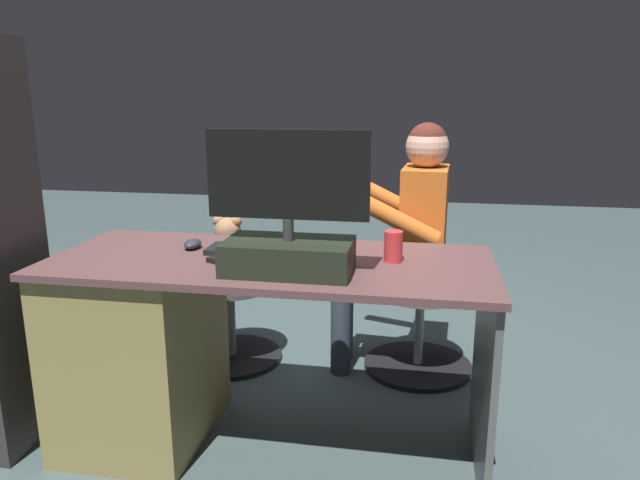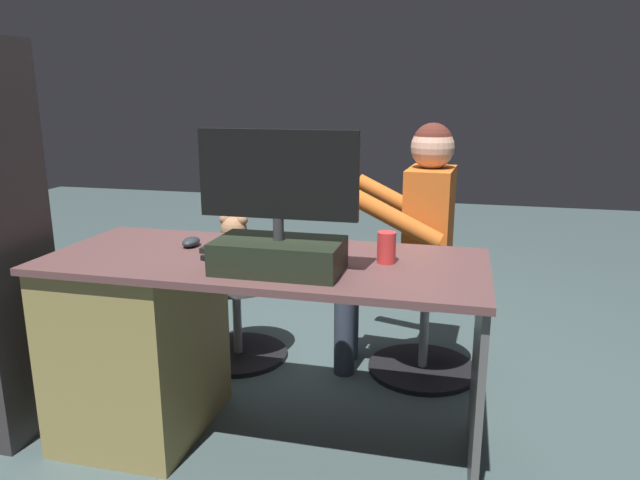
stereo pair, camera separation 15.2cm
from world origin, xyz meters
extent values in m
plane|color=#3E4F50|center=(0.00, 0.00, 0.00)|extent=(10.00, 10.00, 0.00)
cube|color=brown|center=(0.00, 0.39, 0.73)|extent=(1.58, 0.66, 0.03)
cube|color=olive|center=(0.53, 0.39, 0.36)|extent=(0.51, 0.60, 0.72)
cube|color=#535452|center=(-0.77, 0.39, 0.36)|extent=(0.02, 0.59, 0.72)
cube|color=black|center=(-0.10, 0.53, 0.80)|extent=(0.42, 0.24, 0.11)
cylinder|color=#333338|center=(-0.10, 0.53, 0.89)|extent=(0.04, 0.04, 0.07)
cube|color=black|center=(-0.10, 0.53, 1.07)|extent=(0.53, 0.02, 0.29)
cube|color=black|center=(-0.10, 0.51, 1.07)|extent=(0.49, 0.00, 0.26)
cube|color=black|center=(0.04, 0.32, 0.76)|extent=(0.42, 0.14, 0.02)
ellipsoid|color=#242B30|center=(0.32, 0.30, 0.77)|extent=(0.06, 0.10, 0.04)
cylinder|color=red|center=(-0.44, 0.34, 0.80)|extent=(0.07, 0.07, 0.11)
cube|color=black|center=(0.16, 0.41, 0.76)|extent=(0.10, 0.15, 0.02)
cube|color=beige|center=(-0.04, 0.36, 0.76)|extent=(0.28, 0.34, 0.02)
cylinder|color=black|center=(0.40, -0.31, 0.01)|extent=(0.50, 0.50, 0.03)
cylinder|color=gray|center=(0.40, -0.31, 0.20)|extent=(0.04, 0.04, 0.36)
cylinder|color=#494848|center=(0.40, -0.31, 0.41)|extent=(0.41, 0.41, 0.06)
ellipsoid|color=#996C4A|center=(0.40, -0.31, 0.53)|extent=(0.17, 0.14, 0.18)
sphere|color=#996C4A|center=(0.40, -0.31, 0.67)|extent=(0.13, 0.13, 0.13)
sphere|color=beige|center=(0.40, -0.36, 0.66)|extent=(0.05, 0.05, 0.05)
sphere|color=#996C4A|center=(0.35, -0.31, 0.72)|extent=(0.05, 0.05, 0.05)
sphere|color=#996C4A|center=(0.44, -0.31, 0.72)|extent=(0.05, 0.05, 0.05)
cylinder|color=#996C4A|center=(0.31, -0.34, 0.57)|extent=(0.05, 0.13, 0.09)
cylinder|color=#996C4A|center=(0.48, -0.34, 0.57)|extent=(0.05, 0.13, 0.09)
cylinder|color=#996C4A|center=(0.35, -0.40, 0.47)|extent=(0.06, 0.11, 0.06)
cylinder|color=#996C4A|center=(0.44, -0.40, 0.47)|extent=(0.06, 0.11, 0.06)
cylinder|color=black|center=(-0.54, -0.37, 0.01)|extent=(0.53, 0.53, 0.03)
cylinder|color=gray|center=(-0.54, -0.37, 0.20)|extent=(0.04, 0.04, 0.36)
cylinder|color=#574E4D|center=(-0.54, -0.37, 0.41)|extent=(0.41, 0.41, 0.06)
cube|color=#CB5F21|center=(-0.54, -0.37, 0.72)|extent=(0.22, 0.33, 0.55)
sphere|color=tan|center=(-0.54, -0.37, 1.09)|extent=(0.19, 0.19, 0.19)
sphere|color=#50221B|center=(-0.54, -0.37, 1.11)|extent=(0.18, 0.18, 0.18)
cylinder|color=#CB5F21|center=(-0.40, -0.16, 0.80)|extent=(0.44, 0.10, 0.25)
cylinder|color=#CB5F21|center=(-0.37, -0.56, 0.80)|extent=(0.44, 0.10, 0.25)
cylinder|color=#313A4A|center=(-0.36, -0.27, 0.46)|extent=(0.38, 0.13, 0.11)
cylinder|color=#313A4A|center=(-0.17, -0.26, 0.22)|extent=(0.10, 0.10, 0.44)
cylinder|color=#313A4A|center=(-0.35, -0.45, 0.46)|extent=(0.38, 0.13, 0.11)
cylinder|color=#313A4A|center=(-0.16, -0.43, 0.22)|extent=(0.10, 0.10, 0.44)
camera|label=1|loc=(-0.53, 2.33, 1.32)|focal=32.89mm
camera|label=2|loc=(-0.68, 2.30, 1.32)|focal=32.89mm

